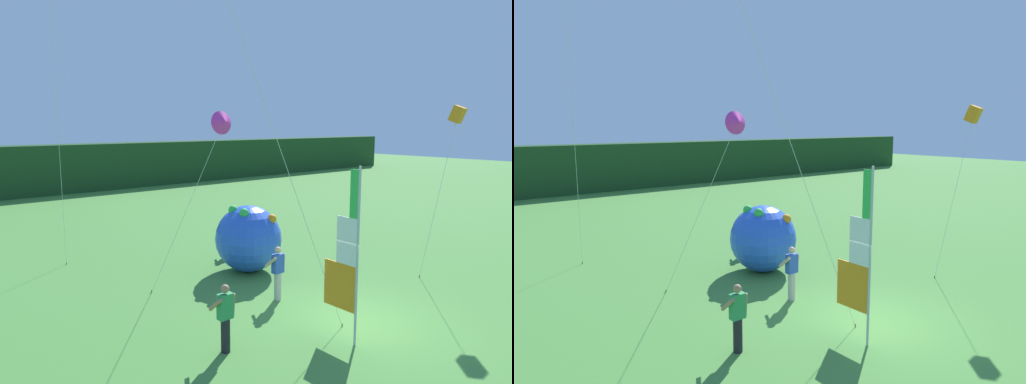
% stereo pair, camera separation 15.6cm
% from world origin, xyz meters
% --- Properties ---
extents(ground_plane, '(120.00, 120.00, 0.00)m').
position_xyz_m(ground_plane, '(0.00, 0.00, 0.00)').
color(ground_plane, '#478438').
extents(distant_treeline, '(80.00, 2.40, 3.72)m').
position_xyz_m(distant_treeline, '(0.00, 29.33, 1.86)').
color(distant_treeline, '#1E421E').
rests_on(distant_treeline, ground).
extents(banner_flag, '(0.06, 1.03, 4.35)m').
position_xyz_m(banner_flag, '(-1.22, -0.68, 2.08)').
color(banner_flag, '#B7B7BC').
rests_on(banner_flag, ground).
extents(person_near_banner, '(0.55, 0.48, 1.61)m').
position_xyz_m(person_near_banner, '(1.50, 7.36, 0.86)').
color(person_near_banner, '#2D334C').
rests_on(person_near_banner, ground).
extents(person_mid_field, '(0.55, 0.48, 1.66)m').
position_xyz_m(person_mid_field, '(-0.69, 2.35, 0.89)').
color(person_mid_field, '#B7B2A3').
rests_on(person_mid_field, ground).
extents(person_far_left, '(0.55, 0.48, 1.65)m').
position_xyz_m(person_far_left, '(-3.81, 0.76, 0.88)').
color(person_far_left, black).
rests_on(person_far_left, ground).
extents(inflatable_balloon, '(2.41, 2.41, 2.44)m').
position_xyz_m(inflatable_balloon, '(0.38, 5.09, 1.21)').
color(inflatable_balloon, blue).
rests_on(inflatable_balloon, ground).
extents(folding_chair, '(0.51, 0.51, 0.89)m').
position_xyz_m(folding_chair, '(2.46, 6.59, 0.51)').
color(folding_chair, '#BCBCC1').
rests_on(folding_chair, ground).
extents(kite_orange_box_0, '(1.50, 0.67, 5.95)m').
position_xyz_m(kite_orange_box_0, '(5.79, 0.34, 5.59)').
color(kite_orange_box_0, brown).
rests_on(kite_orange_box_0, ground).
extents(kite_magenta_delta_2, '(1.93, 2.03, 5.71)m').
position_xyz_m(kite_magenta_delta_2, '(-1.81, 3.54, 5.33)').
color(kite_magenta_delta_2, brown).
rests_on(kite_magenta_delta_2, ground).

